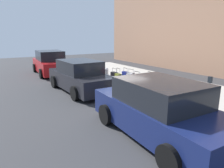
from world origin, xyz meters
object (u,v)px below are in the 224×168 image
at_px(suitcase_teal_4, 144,87).
at_px(parked_car_navy_0, 159,110).
at_px(suitcase_silver_6, 131,80).
at_px(parked_car_red_2, 50,63).
at_px(bollard_post, 99,71).
at_px(parked_car_charcoal_1, 80,77).
at_px(fire_hydrant, 107,73).
at_px(suitcase_navy_0, 179,98).
at_px(parking_meter, 209,89).
at_px(suitcase_red_3, 150,87).
at_px(suitcase_olive_8, 118,79).
at_px(suitcase_olive_1, 168,95).
at_px(suitcase_black_2, 160,93).
at_px(suitcase_black_9, 114,77).
at_px(suitcase_navy_7, 125,79).
at_px(suitcase_maroon_5, 137,83).

height_order(suitcase_teal_4, parked_car_navy_0, parked_car_navy_0).
xyz_separation_m(suitcase_silver_6, parked_car_red_2, (6.77, 2.23, 0.26)).
relative_size(bollard_post, parked_car_navy_0, 0.18).
bearing_deg(suitcase_teal_4, parked_car_charcoal_1, 42.87).
bearing_deg(fire_hydrant, parked_car_charcoal_1, 115.66).
bearing_deg(bollard_post, suitcase_navy_0, -178.44).
relative_size(suitcase_navy_0, parking_meter, 0.68).
xyz_separation_m(suitcase_red_3, parking_meter, (-2.54, -0.32, 0.44)).
relative_size(suitcase_navy_0, suitcase_red_3, 0.79).
relative_size(suitcase_teal_4, parked_car_charcoal_1, 0.13).
height_order(suitcase_olive_8, bollard_post, suitcase_olive_8).
distance_m(suitcase_navy_0, suitcase_olive_1, 0.51).
relative_size(suitcase_black_2, parked_car_red_2, 0.13).
relative_size(suitcase_olive_8, parked_car_charcoal_1, 0.20).
height_order(suitcase_navy_0, parked_car_navy_0, parked_car_navy_0).
relative_size(suitcase_olive_1, suitcase_olive_8, 0.92).
relative_size(suitcase_navy_0, suitcase_black_9, 1.07).
relative_size(suitcase_navy_0, suitcase_olive_1, 1.06).
xyz_separation_m(suitcase_olive_8, suitcase_black_9, (0.53, -0.07, 0.00)).
distance_m(parking_meter, parked_car_charcoal_1, 5.98).
xyz_separation_m(suitcase_black_2, bollard_post, (5.21, 0.15, 0.15)).
height_order(parking_meter, parked_car_charcoal_1, parked_car_charcoal_1).
bearing_deg(suitcase_navy_0, suitcase_black_9, -0.12).
height_order(suitcase_navy_7, parked_car_red_2, parked_car_red_2).
bearing_deg(parked_car_charcoal_1, suitcase_black_9, -84.49).
distance_m(suitcase_navy_7, parking_meter, 4.68).
relative_size(suitcase_teal_4, suitcase_olive_8, 0.64).
bearing_deg(bollard_post, suitcase_red_3, -179.04).
relative_size(bollard_post, parked_car_charcoal_1, 0.18).
bearing_deg(suitcase_navy_7, parking_meter, -177.75).
xyz_separation_m(suitcase_navy_7, suitcase_olive_8, (0.49, 0.11, -0.09)).
bearing_deg(suitcase_navy_7, parked_car_navy_0, 154.98).
relative_size(suitcase_olive_1, parked_car_navy_0, 0.18).
height_order(suitcase_olive_1, suitcase_olive_8, suitcase_olive_8).
height_order(suitcase_navy_0, suitcase_navy_7, suitcase_navy_7).
xyz_separation_m(suitcase_olive_1, suitcase_black_2, (0.49, -0.07, -0.02)).
xyz_separation_m(suitcase_black_2, parking_meter, (-2.01, -0.25, 0.57)).
relative_size(suitcase_red_3, parked_car_red_2, 0.24).
bearing_deg(parking_meter, parked_car_charcoal_1, 23.89).
bearing_deg(suitcase_olive_8, suitcase_navy_0, -179.09).
distance_m(suitcase_teal_4, suitcase_olive_8, 2.05).
height_order(suitcase_red_3, suitcase_silver_6, suitcase_red_3).
height_order(suitcase_navy_7, parked_car_charcoal_1, parked_car_charcoal_1).
distance_m(suitcase_black_9, parking_meter, 5.70).
xyz_separation_m(suitcase_black_9, parking_meter, (-5.67, -0.22, 0.54)).
xyz_separation_m(suitcase_maroon_5, parking_meter, (-3.65, -0.20, 0.46)).
bearing_deg(suitcase_black_9, bollard_post, 6.58).
xyz_separation_m(suitcase_navy_0, parked_car_navy_0, (-1.16, 2.19, 0.31)).
relative_size(suitcase_olive_1, suitcase_navy_7, 0.84).
distance_m(suitcase_red_3, parked_car_navy_0, 3.41).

